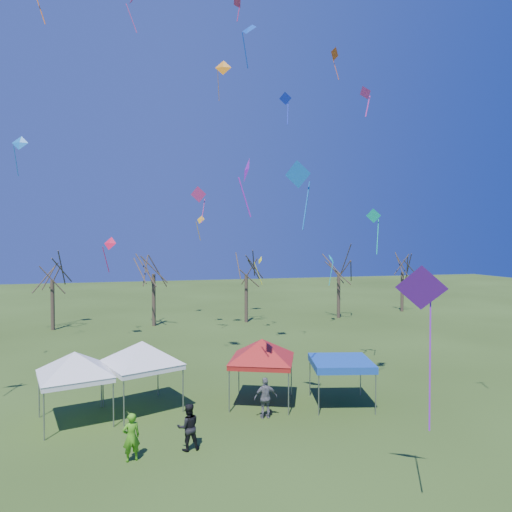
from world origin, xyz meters
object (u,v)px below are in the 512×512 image
(person_dark, at_px, (188,427))
(tree_2, at_px, (153,255))
(tree_1, at_px, (52,262))
(tree_4, at_px, (339,256))
(tent_white_west, at_px, (75,357))
(person_grey, at_px, (266,398))
(person_green, at_px, (131,437))
(tent_white_mid, at_px, (142,346))
(tent_blue, at_px, (341,363))
(tree_3, at_px, (246,257))
(tent_red, at_px, (262,343))
(tree_5, at_px, (403,258))

(person_dark, bearing_deg, tree_2, -93.60)
(tree_1, relative_size, tree_2, 0.92)
(tree_4, xyz_separation_m, tent_white_west, (-21.71, -20.86, -3.28))
(tent_white_west, bearing_deg, person_grey, -11.41)
(person_green, bearing_deg, tent_white_mid, -110.84)
(tree_2, distance_m, tent_white_mid, 20.79)
(tent_blue, xyz_separation_m, person_dark, (-7.36, -2.78, -1.10))
(tree_2, relative_size, tent_blue, 2.55)
(tent_blue, height_order, person_green, tent_blue)
(person_grey, bearing_deg, tree_4, -120.62)
(tree_3, height_order, tent_blue, tree_3)
(tree_1, height_order, tent_white_mid, tree_1)
(tent_red, bearing_deg, tree_3, 78.52)
(tree_2, distance_m, tree_3, 8.41)
(tent_red, distance_m, person_green, 7.50)
(tent_white_mid, bearing_deg, tree_2, 86.53)
(tree_3, relative_size, tent_red, 2.14)
(tree_2, relative_size, person_dark, 4.82)
(tree_4, xyz_separation_m, person_grey, (-13.85, -22.45, -5.18))
(tree_3, bearing_deg, tent_white_west, -120.66)
(tree_3, xyz_separation_m, tree_4, (9.32, -0.04, -0.02))
(tree_4, bearing_deg, tent_white_mid, -133.34)
(tree_3, height_order, tent_white_west, tree_3)
(tree_2, distance_m, tent_red, 21.77)
(tree_5, relative_size, person_dark, 4.40)
(tent_blue, relative_size, person_green, 1.91)
(tent_red, xyz_separation_m, tent_blue, (3.50, -1.12, -0.89))
(tent_white_west, distance_m, tent_blue, 11.74)
(tree_2, distance_m, tree_4, 17.73)
(tree_4, distance_m, person_grey, 26.88)
(tent_white_mid, xyz_separation_m, person_dark, (1.57, -4.50, -2.05))
(tree_3, height_order, tree_4, tree_3)
(tent_white_west, xyz_separation_m, person_dark, (4.31, -3.74, -1.94))
(person_green, relative_size, person_grey, 0.96)
(tree_3, xyz_separation_m, person_green, (-10.08, -24.98, -5.24))
(tree_2, distance_m, person_grey, 23.77)
(tree_2, bearing_deg, tent_blue, -70.91)
(tree_4, distance_m, tent_red, 24.95)
(tree_2, relative_size, tent_white_mid, 2.16)
(person_dark, distance_m, person_grey, 4.15)
(tent_blue, xyz_separation_m, person_green, (-9.36, -3.12, -1.10))
(tree_5, distance_m, tent_white_west, 37.93)
(tree_4, relative_size, tent_white_mid, 2.08)
(tent_white_west, bearing_deg, person_dark, -40.93)
(tent_white_mid, height_order, person_grey, tent_white_mid)
(tree_2, relative_size, tree_5, 1.10)
(tree_4, height_order, tree_5, tree_4)
(tree_5, bearing_deg, tree_1, -177.65)
(tree_2, xyz_separation_m, tent_blue, (7.68, -22.20, -4.35))
(tent_white_mid, relative_size, person_green, 2.26)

